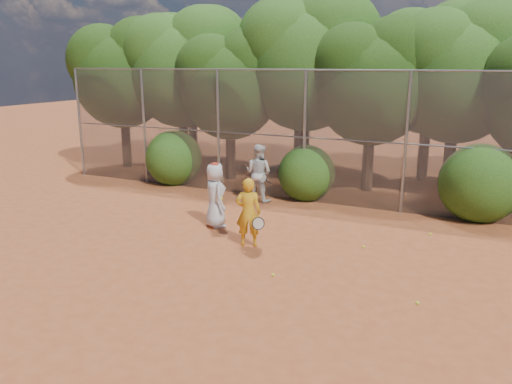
% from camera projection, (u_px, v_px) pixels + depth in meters
% --- Properties ---
extents(ground, '(80.00, 80.00, 0.00)m').
position_uv_depth(ground, '(249.00, 278.00, 10.02)').
color(ground, '#964522').
rests_on(ground, ground).
extents(fence_back, '(20.05, 0.09, 4.03)m').
position_uv_depth(fence_back, '(332.00, 137.00, 14.82)').
color(fence_back, gray).
rests_on(fence_back, ground).
extents(tree_0, '(4.38, 3.81, 6.00)m').
position_uv_depth(tree_0, '(123.00, 70.00, 19.94)').
color(tree_0, black).
rests_on(tree_0, ground).
extents(tree_1, '(4.64, 4.03, 6.35)m').
position_uv_depth(tree_1, '(183.00, 64.00, 19.30)').
color(tree_1, black).
rests_on(tree_1, ground).
extents(tree_2, '(3.99, 3.47, 5.47)m').
position_uv_depth(tree_2, '(232.00, 81.00, 17.81)').
color(tree_2, black).
rests_on(tree_2, ground).
extents(tree_3, '(4.89, 4.26, 6.70)m').
position_uv_depth(tree_3, '(308.00, 57.00, 17.47)').
color(tree_3, black).
rests_on(tree_3, ground).
extents(tree_4, '(4.19, 3.64, 5.73)m').
position_uv_depth(tree_4, '(375.00, 77.00, 16.08)').
color(tree_4, black).
rests_on(tree_4, ground).
extents(tree_5, '(4.51, 3.92, 6.17)m').
position_uv_depth(tree_5, '(460.00, 68.00, 15.69)').
color(tree_5, black).
rests_on(tree_5, ground).
extents(tree_9, '(4.83, 4.20, 6.62)m').
position_uv_depth(tree_9, '(192.00, 60.00, 21.69)').
color(tree_9, black).
rests_on(tree_9, ground).
extents(tree_10, '(5.15, 4.48, 7.06)m').
position_uv_depth(tree_10, '(303.00, 52.00, 19.75)').
color(tree_10, black).
rests_on(tree_10, ground).
extents(tree_11, '(4.64, 4.03, 6.35)m').
position_uv_depth(tree_11, '(433.00, 64.00, 17.47)').
color(tree_11, black).
rests_on(tree_11, ground).
extents(bush_0, '(2.00, 2.00, 2.00)m').
position_uv_depth(bush_0, '(174.00, 156.00, 17.75)').
color(bush_0, '#244C13').
rests_on(bush_0, ground).
extents(bush_1, '(1.80, 1.80, 1.80)m').
position_uv_depth(bush_1, '(307.00, 171.00, 15.73)').
color(bush_1, '#244C13').
rests_on(bush_1, ground).
extents(bush_2, '(2.20, 2.20, 2.20)m').
position_uv_depth(bush_2, '(480.00, 180.00, 13.64)').
color(bush_2, '#244C13').
rests_on(bush_2, ground).
extents(player_yellow, '(0.84, 0.62, 1.64)m').
position_uv_depth(player_yellow, '(248.00, 212.00, 11.64)').
color(player_yellow, gold).
rests_on(player_yellow, ground).
extents(player_teen, '(0.98, 0.96, 1.73)m').
position_uv_depth(player_teen, '(215.00, 195.00, 13.01)').
color(player_teen, silver).
rests_on(player_teen, ground).
extents(player_white, '(0.94, 0.83, 1.79)m').
position_uv_depth(player_white, '(259.00, 173.00, 15.46)').
color(player_white, silver).
rests_on(player_white, ground).
extents(ball_0, '(0.07, 0.07, 0.07)m').
position_uv_depth(ball_0, '(417.00, 303.00, 8.92)').
color(ball_0, '#DDEE2B').
rests_on(ball_0, ground).
extents(ball_1, '(0.07, 0.07, 0.07)m').
position_uv_depth(ball_1, '(364.00, 247.00, 11.65)').
color(ball_1, '#DDEE2B').
rests_on(ball_1, ground).
extents(ball_3, '(0.07, 0.07, 0.07)m').
position_uv_depth(ball_3, '(273.00, 275.00, 10.10)').
color(ball_3, '#DDEE2B').
rests_on(ball_3, ground).
extents(ball_4, '(0.07, 0.07, 0.07)m').
position_uv_depth(ball_4, '(430.00, 234.00, 12.52)').
color(ball_4, '#DDEE2B').
rests_on(ball_4, ground).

